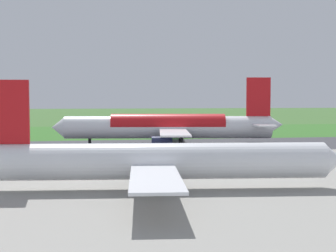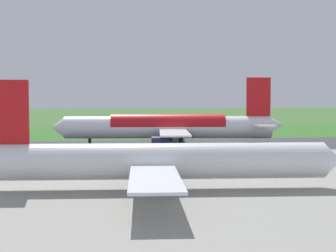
{
  "view_description": "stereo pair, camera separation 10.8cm",
  "coord_description": "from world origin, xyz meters",
  "px_view_note": "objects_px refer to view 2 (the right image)",
  "views": [
    {
      "loc": [
        10.96,
        111.25,
        11.01
      ],
      "look_at": [
        -7.61,
        0.0,
        4.5
      ],
      "focal_mm": 51.86,
      "sensor_mm": 36.0,
      "label": 1
    },
    {
      "loc": [
        10.85,
        111.27,
        11.01
      ],
      "look_at": [
        -7.61,
        0.0,
        4.5
      ],
      "focal_mm": 51.86,
      "sensor_mm": 36.0,
      "label": 2
    }
  ],
  "objects_px": {
    "service_truck_fuel": "(188,162)",
    "no_stopping_sign": "(89,129)",
    "airliner_main": "(170,127)",
    "airliner_parked_mid": "(157,160)",
    "traffic_cone_orange": "(73,134)"
  },
  "relations": [
    {
      "from": "service_truck_fuel",
      "to": "traffic_cone_orange",
      "type": "distance_m",
      "value": 79.35
    },
    {
      "from": "airliner_main",
      "to": "airliner_parked_mid",
      "type": "bearing_deg",
      "value": 78.82
    },
    {
      "from": "traffic_cone_orange",
      "to": "airliner_main",
      "type": "bearing_deg",
      "value": 122.37
    },
    {
      "from": "service_truck_fuel",
      "to": "no_stopping_sign",
      "type": "height_order",
      "value": "service_truck_fuel"
    },
    {
      "from": "airliner_main",
      "to": "traffic_cone_orange",
      "type": "height_order",
      "value": "airliner_main"
    },
    {
      "from": "airliner_main",
      "to": "service_truck_fuel",
      "type": "distance_m",
      "value": 40.3
    },
    {
      "from": "airliner_parked_mid",
      "to": "no_stopping_sign",
      "type": "relative_size",
      "value": 20.36
    },
    {
      "from": "airliner_parked_mid",
      "to": "service_truck_fuel",
      "type": "height_order",
      "value": "airliner_parked_mid"
    },
    {
      "from": "no_stopping_sign",
      "to": "service_truck_fuel",
      "type": "bearing_deg",
      "value": 100.17
    },
    {
      "from": "airliner_main",
      "to": "airliner_parked_mid",
      "type": "relative_size",
      "value": 1.2
    },
    {
      "from": "traffic_cone_orange",
      "to": "service_truck_fuel",
      "type": "bearing_deg",
      "value": 104.19
    },
    {
      "from": "airliner_parked_mid",
      "to": "airliner_main",
      "type": "bearing_deg",
      "value": -101.18
    },
    {
      "from": "no_stopping_sign",
      "to": "traffic_cone_orange",
      "type": "xyz_separation_m",
      "value": [
        4.79,
        4.75,
        -1.05
      ]
    },
    {
      "from": "no_stopping_sign",
      "to": "airliner_main",
      "type": "bearing_deg",
      "value": 114.07
    },
    {
      "from": "airliner_parked_mid",
      "to": "no_stopping_sign",
      "type": "bearing_deg",
      "value": -85.31
    }
  ]
}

